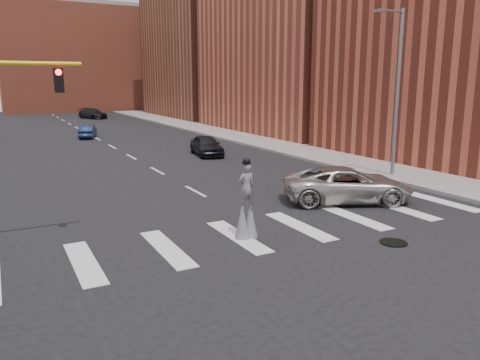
# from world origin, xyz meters

# --- Properties ---
(ground_plane) EXTENTS (160.00, 160.00, 0.00)m
(ground_plane) POSITION_xyz_m (0.00, 0.00, 0.00)
(ground_plane) COLOR black
(ground_plane) RESTS_ON ground
(sidewalk_right) EXTENTS (5.00, 90.00, 0.18)m
(sidewalk_right) POSITION_xyz_m (12.50, 25.00, 0.09)
(sidewalk_right) COLOR gray
(sidewalk_right) RESTS_ON ground
(manhole) EXTENTS (0.90, 0.90, 0.04)m
(manhole) POSITION_xyz_m (3.00, -2.00, 0.02)
(manhole) COLOR black
(manhole) RESTS_ON ground
(building_mid) EXTENTS (16.00, 22.00, 24.00)m
(building_mid) POSITION_xyz_m (22.00, 30.00, 12.00)
(building_mid) COLOR #C1583C
(building_mid) RESTS_ON ground
(building_far) EXTENTS (16.00, 22.00, 20.00)m
(building_far) POSITION_xyz_m (22.00, 54.00, 10.00)
(building_far) COLOR brown
(building_far) RESTS_ON ground
(building_backdrop) EXTENTS (26.00, 14.00, 18.00)m
(building_backdrop) POSITION_xyz_m (6.00, 78.00, 9.00)
(building_backdrop) COLOR #C1583C
(building_backdrop) RESTS_ON ground
(streetlight) EXTENTS (2.05, 0.20, 9.00)m
(streetlight) POSITION_xyz_m (10.90, 6.00, 4.90)
(streetlight) COLOR slate
(streetlight) RESTS_ON ground
(stilt_performer) EXTENTS (0.84, 0.53, 2.79)m
(stilt_performer) POSITION_xyz_m (-1.09, 0.75, 1.06)
(stilt_performer) COLOR #342015
(stilt_performer) RESTS_ON ground
(suv_crossing) EXTENTS (6.17, 4.65, 1.56)m
(suv_crossing) POSITION_xyz_m (5.24, 3.00, 0.78)
(suv_crossing) COLOR #B6B4AC
(suv_crossing) RESTS_ON ground
(car_near) EXTENTS (2.32, 4.48, 1.46)m
(car_near) POSITION_xyz_m (5.06, 18.19, 0.73)
(car_near) COLOR black
(car_near) RESTS_ON ground
(car_mid) EXTENTS (2.30, 3.85, 1.20)m
(car_mid) POSITION_xyz_m (-0.66, 33.15, 0.60)
(car_mid) COLOR #16254E
(car_mid) RESTS_ON ground
(car_far) EXTENTS (3.90, 5.44, 1.46)m
(car_far) POSITION_xyz_m (4.24, 57.10, 0.73)
(car_far) COLOR black
(car_far) RESTS_ON ground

